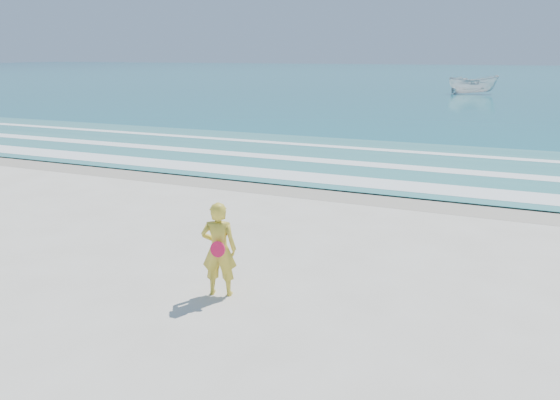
% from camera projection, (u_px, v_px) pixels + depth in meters
% --- Properties ---
extents(ground, '(400.00, 400.00, 0.00)m').
position_uv_depth(ground, '(166.00, 322.00, 8.48)').
color(ground, silver).
rests_on(ground, ground).
extents(wet_sand, '(400.00, 2.40, 0.00)m').
position_uv_depth(wet_sand, '(338.00, 192.00, 16.47)').
color(wet_sand, '#B2A893').
rests_on(wet_sand, ground).
extents(ocean, '(400.00, 190.00, 0.04)m').
position_uv_depth(ocean, '(492.00, 75.00, 101.67)').
color(ocean, '#19727F').
rests_on(ocean, ground).
extents(shallow, '(400.00, 10.00, 0.01)m').
position_uv_depth(shallow, '(377.00, 161.00, 20.89)').
color(shallow, '#59B7AD').
rests_on(shallow, ocean).
extents(foam_near, '(400.00, 1.40, 0.01)m').
position_uv_depth(foam_near, '(350.00, 181.00, 17.61)').
color(foam_near, white).
rests_on(foam_near, shallow).
extents(foam_mid, '(400.00, 0.90, 0.01)m').
position_uv_depth(foam_mid, '(372.00, 165.00, 20.18)').
color(foam_mid, white).
rests_on(foam_mid, shallow).
extents(foam_far, '(400.00, 0.60, 0.01)m').
position_uv_depth(foam_far, '(391.00, 150.00, 23.11)').
color(foam_far, white).
rests_on(foam_far, shallow).
extents(boat, '(5.16, 3.08, 1.87)m').
position_uv_depth(boat, '(473.00, 85.00, 54.97)').
color(boat, silver).
rests_on(boat, ocean).
extents(woman, '(0.69, 0.55, 1.66)m').
position_uv_depth(woman, '(219.00, 249.00, 9.25)').
color(woman, gold).
rests_on(woman, ground).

